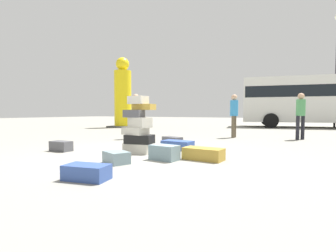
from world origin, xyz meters
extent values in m
plane|color=gray|center=(0.00, 0.00, 0.00)|extent=(80.00, 80.00, 0.00)
cube|color=beige|center=(-0.17, 0.14, 0.11)|extent=(0.68, 0.46, 0.23)
cube|color=black|center=(-0.15, 0.12, 0.33)|extent=(0.69, 0.53, 0.21)
cube|color=beige|center=(-0.26, 0.11, 0.51)|extent=(0.59, 0.42, 0.17)
cube|color=beige|center=(-0.16, 0.16, 0.72)|extent=(0.56, 0.43, 0.24)
cube|color=#4C4C51|center=(-0.32, 0.14, 0.93)|extent=(0.46, 0.33, 0.18)
cube|color=#B28C33|center=(-0.16, 0.32, 1.09)|extent=(0.53, 0.38, 0.14)
cube|color=beige|center=(-0.28, 0.26, 1.26)|extent=(0.49, 0.37, 0.19)
cube|color=#334F99|center=(0.54, -2.20, 0.11)|extent=(0.69, 0.46, 0.22)
cube|color=#4C4C51|center=(-0.35, 2.19, 0.10)|extent=(0.73, 0.53, 0.19)
cube|color=#334F99|center=(0.37, 1.09, 0.11)|extent=(0.82, 0.46, 0.22)
cube|color=#4C4C51|center=(-2.02, -0.57, 0.12)|extent=(0.54, 0.30, 0.25)
cube|color=gray|center=(0.79, -0.38, 0.15)|extent=(0.60, 0.40, 0.30)
cube|color=gray|center=(0.16, -1.09, 0.11)|extent=(0.61, 0.53, 0.23)
cube|color=#B28C33|center=(1.48, 0.01, 0.12)|extent=(0.82, 0.45, 0.24)
cylinder|color=black|center=(3.24, 5.26, 0.42)|extent=(0.12, 0.12, 0.84)
cylinder|color=black|center=(3.08, 5.11, 0.42)|extent=(0.12, 0.12, 0.84)
cylinder|color=#4C9959|center=(3.16, 5.19, 1.12)|extent=(0.30, 0.30, 0.57)
sphere|color=tan|center=(3.16, 5.19, 1.52)|extent=(0.22, 0.22, 0.22)
cylinder|color=#3F334C|center=(-2.17, 2.81, 0.40)|extent=(0.12, 0.12, 0.80)
cylinder|color=#3F334C|center=(-2.04, 2.63, 0.40)|extent=(0.12, 0.12, 0.80)
cylinder|color=#4C9959|center=(-2.10, 2.72, 1.10)|extent=(0.30, 0.30, 0.60)
sphere|color=tan|center=(-2.10, 2.72, 1.51)|extent=(0.22, 0.22, 0.22)
cylinder|color=brown|center=(0.94, 4.90, 0.41)|extent=(0.12, 0.12, 0.82)
cylinder|color=brown|center=(0.93, 4.68, 0.41)|extent=(0.12, 0.12, 0.82)
cylinder|color=#338CCC|center=(0.94, 4.79, 1.12)|extent=(0.30, 0.30, 0.59)
sphere|color=tan|center=(0.94, 4.79, 1.52)|extent=(0.22, 0.22, 0.22)
cylinder|color=yellow|center=(-6.90, 8.04, 1.79)|extent=(1.07, 1.07, 3.58)
sphere|color=yellow|center=(-6.90, 8.04, 4.00)|extent=(0.84, 0.84, 0.84)
cube|color=#4C4C4C|center=(-6.90, 8.04, 0.05)|extent=(1.50, 1.50, 0.10)
cube|color=silver|center=(4.24, 13.69, 1.75)|extent=(9.66, 4.26, 2.80)
cube|color=black|center=(4.24, 13.69, 2.24)|extent=(9.48, 4.24, 0.70)
cylinder|color=black|center=(1.01, 14.33, 0.45)|extent=(0.93, 0.42, 0.90)
cylinder|color=black|center=(1.50, 11.87, 0.45)|extent=(0.93, 0.42, 0.90)
cylinder|color=#333338|center=(4.98, 14.02, 3.34)|extent=(0.12, 0.12, 6.69)
camera|label=1|loc=(3.24, -4.78, 0.96)|focal=26.95mm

